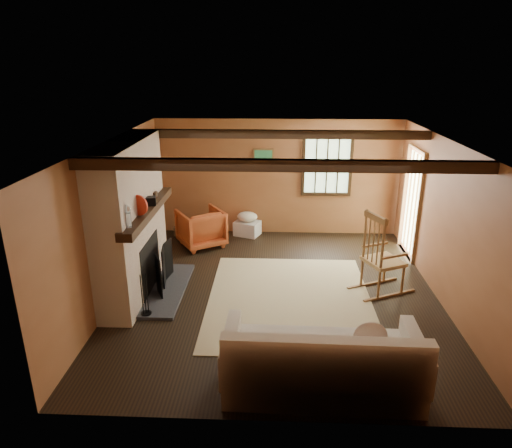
# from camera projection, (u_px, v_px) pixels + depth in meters

# --- Properties ---
(ground) EXTENTS (5.50, 5.50, 0.00)m
(ground) POSITION_uv_depth(u_px,v_px,m) (277.00, 293.00, 7.26)
(ground) COLOR black
(ground) RESTS_ON ground
(room_envelope) EXTENTS (5.02, 5.52, 2.44)m
(room_envelope) POSITION_uv_depth(u_px,v_px,m) (293.00, 190.00, 6.94)
(room_envelope) COLOR #955735
(room_envelope) RESTS_ON ground
(fireplace) EXTENTS (1.02, 2.30, 2.40)m
(fireplace) POSITION_uv_depth(u_px,v_px,m) (132.00, 226.00, 6.98)
(fireplace) COLOR #915838
(fireplace) RESTS_ON ground
(rug) EXTENTS (2.50, 3.00, 0.01)m
(rug) POSITION_uv_depth(u_px,v_px,m) (290.00, 299.00, 7.06)
(rug) COLOR tan
(rug) RESTS_ON ground
(rocking_chair) EXTENTS (1.08, 0.85, 1.33)m
(rocking_chair) POSITION_uv_depth(u_px,v_px,m) (381.00, 259.00, 7.14)
(rocking_chair) COLOR tan
(rocking_chair) RESTS_ON ground
(sofa) EXTENTS (2.20, 1.01, 0.88)m
(sofa) POSITION_uv_depth(u_px,v_px,m) (323.00, 365.00, 5.03)
(sofa) COLOR beige
(sofa) RESTS_ON ground
(firewood_pile) EXTENTS (0.61, 0.11, 0.22)m
(firewood_pile) POSITION_uv_depth(u_px,v_px,m) (188.00, 231.00, 9.57)
(firewood_pile) COLOR brown
(firewood_pile) RESTS_ON ground
(laundry_basket) EXTENTS (0.60, 0.53, 0.30)m
(laundry_basket) POSITION_uv_depth(u_px,v_px,m) (247.00, 228.00, 9.63)
(laundry_basket) COLOR white
(laundry_basket) RESTS_ON ground
(basket_pillow) EXTENTS (0.47, 0.40, 0.21)m
(basket_pillow) POSITION_uv_depth(u_px,v_px,m) (247.00, 217.00, 9.55)
(basket_pillow) COLOR beige
(basket_pillow) RESTS_ON laundry_basket
(armchair) EXTENTS (1.11, 1.12, 0.75)m
(armchair) POSITION_uv_depth(u_px,v_px,m) (201.00, 228.00, 9.01)
(armchair) COLOR #BF6026
(armchair) RESTS_ON ground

